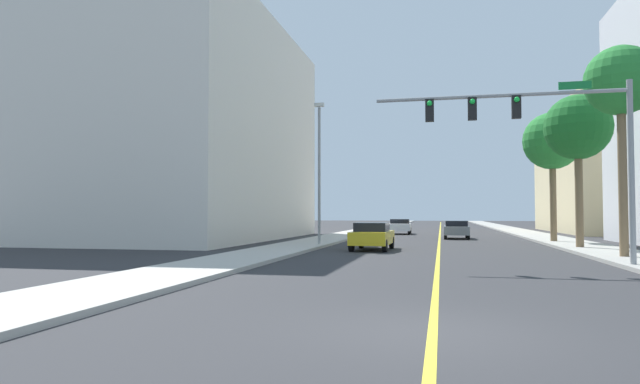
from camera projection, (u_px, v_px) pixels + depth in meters
name	position (u px, v px, depth m)	size (l,w,h in m)	color
ground	(440.00, 234.00, 49.72)	(192.00, 192.00, 0.00)	#2D2D30
sidewalk_left	(355.00, 233.00, 51.42)	(3.18, 168.00, 0.15)	#B2ADA3
sidewalk_right	(531.00, 234.00, 48.02)	(3.18, 168.00, 0.15)	#9E9B93
lane_marking_center	(440.00, 234.00, 49.72)	(0.16, 144.00, 0.01)	yellow
building_left_near	(180.00, 133.00, 41.63)	(15.53, 24.18, 16.12)	silver
building_right_far	(623.00, 170.00, 55.09)	(13.10, 23.50, 12.57)	beige
traffic_signal_mast	(541.00, 128.00, 19.67)	(8.97, 0.36, 6.48)	gray
street_lamp	(319.00, 166.00, 31.54)	(0.56, 0.28, 8.18)	gray
palm_near	(621.00, 84.00, 22.60)	(2.89, 2.89, 8.73)	brown
palm_mid	(578.00, 129.00, 28.80)	(3.44, 3.44, 8.05)	brown
palm_far	(552.00, 142.00, 35.02)	(3.66, 3.66, 8.26)	brown
car_white	(400.00, 226.00, 50.53)	(2.04, 4.29, 1.39)	white
car_yellow	(372.00, 236.00, 28.47)	(1.98, 4.10, 1.43)	gold
car_gray	(456.00, 229.00, 41.21)	(1.88, 4.15, 1.36)	slate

